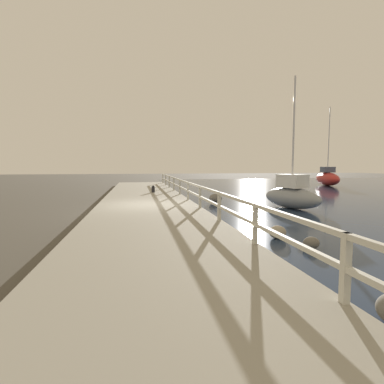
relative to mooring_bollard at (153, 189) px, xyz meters
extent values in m
plane|color=#4C473D|center=(-0.60, -5.96, -0.53)|extent=(120.00, 120.00, 0.00)
cube|color=gray|center=(-0.60, -5.96, -0.38)|extent=(4.45, 36.00, 0.30)
cube|color=beige|center=(1.53, -16.27, 0.23)|extent=(0.10, 0.10, 0.92)
cube|color=beige|center=(1.53, -13.33, 0.23)|extent=(0.10, 0.10, 0.92)
cube|color=beige|center=(1.53, -10.38, 0.23)|extent=(0.10, 0.10, 0.92)
cube|color=beige|center=(1.53, -7.44, 0.23)|extent=(0.10, 0.10, 0.92)
cube|color=beige|center=(1.53, -4.49, 0.23)|extent=(0.10, 0.10, 0.92)
cube|color=beige|center=(1.53, -1.54, 0.23)|extent=(0.10, 0.10, 0.92)
cube|color=beige|center=(1.53, 1.40, 0.23)|extent=(0.10, 0.10, 0.92)
cube|color=beige|center=(1.53, 4.35, 0.23)|extent=(0.10, 0.10, 0.92)
cube|color=beige|center=(1.53, 7.29, 0.23)|extent=(0.10, 0.10, 0.92)
cube|color=beige|center=(1.53, 10.24, 0.23)|extent=(0.10, 0.10, 0.92)
cube|color=beige|center=(1.53, -5.96, 0.65)|extent=(0.09, 32.50, 0.08)
cube|color=beige|center=(1.53, -5.96, 0.23)|extent=(0.09, 32.50, 0.08)
ellipsoid|color=gray|center=(2.84, -11.82, -0.34)|extent=(0.49, 0.44, 0.37)
ellipsoid|color=#666056|center=(3.18, -3.79, -0.27)|extent=(0.70, 0.63, 0.53)
ellipsoid|color=#666056|center=(3.18, -12.93, -0.38)|extent=(0.40, 0.36, 0.30)
cylinder|color=black|center=(0.00, 0.00, -0.07)|extent=(0.22, 0.22, 0.32)
sphere|color=black|center=(0.00, 0.00, 0.13)|extent=(0.19, 0.19, 0.19)
ellipsoid|color=red|center=(18.12, 7.94, 0.15)|extent=(3.02, 5.56, 1.34)
cube|color=#4C566B|center=(18.12, 7.94, 1.10)|extent=(1.44, 1.61, 0.56)
cylinder|color=silver|center=(18.12, 7.94, 4.10)|extent=(0.09, 0.09, 6.56)
ellipsoid|color=gray|center=(6.27, -6.37, -0.03)|extent=(2.16, 3.56, 0.99)
cube|color=silver|center=(6.27, -6.37, 0.79)|extent=(1.21, 1.50, 0.63)
cylinder|color=silver|center=(6.27, -6.37, 3.07)|extent=(0.09, 0.09, 5.21)
camera|label=1|loc=(-1.06, -19.55, 1.54)|focal=28.00mm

